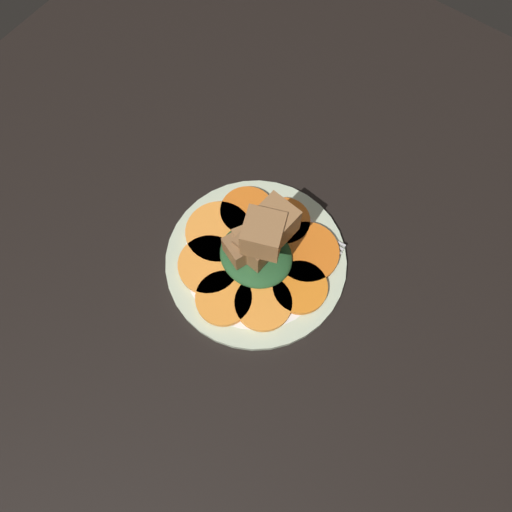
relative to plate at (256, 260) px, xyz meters
The scene contains 12 objects.
table_slab 1.52cm from the plate, ahead, with size 120.00×120.00×2.00cm, color black.
plate is the anchor object (origin of this frame).
carrot_slice_0 7.46cm from the plate, behind, with size 7.48×7.48×0.93cm, color orange.
carrot_slice_1 7.15cm from the plate, 137.41° to the right, with size 9.08×9.08×0.93cm, color orange.
carrot_slice_2 6.98cm from the plate, 89.61° to the right, with size 7.30×7.30×0.93cm, color orange.
carrot_slice_3 7.35cm from the plate, 43.74° to the right, with size 7.79×7.79×0.93cm, color orange.
carrot_slice_4 6.65cm from the plate, ahead, with size 9.40×9.40×0.93cm, color orange.
carrot_slice_5 6.65cm from the plate, 45.80° to the left, with size 8.56×8.56×0.93cm, color orange.
carrot_slice_6 7.39cm from the plate, 90.72° to the left, with size 7.63×7.63×0.93cm, color orange.
carrot_slice_7 6.72cm from the plate, 134.70° to the left, with size 7.73×7.73×0.93cm, color orange.
center_pile 5.46cm from the plate, 124.58° to the right, with size 10.31×9.38×11.98cm.
fork 6.90cm from the plate, 95.49° to the right, with size 18.24×3.94×0.40cm.
Camera 1 is at (-15.36, 20.95, 67.47)cm, focal length 35.00 mm.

